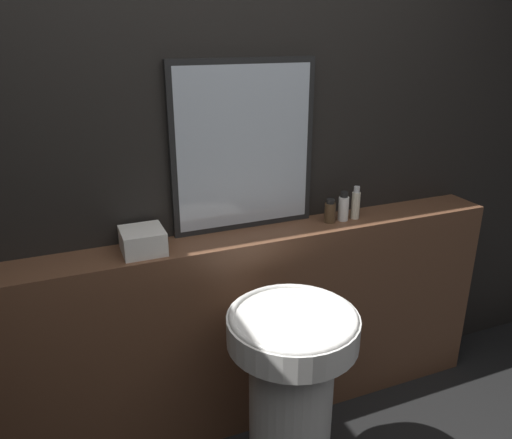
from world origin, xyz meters
The scene contains 8 objects.
wall_back centered at (0.00, 1.48, 1.25)m, with size 8.00×0.06×2.50m.
vanity_counter centered at (0.00, 1.34, 0.50)m, with size 2.66×0.23×1.00m.
pedestal_sink centered at (0.05, 0.86, 0.50)m, with size 0.50×0.50×0.87m.
mirror centered at (0.08, 1.43, 1.37)m, with size 0.66×0.03×0.75m.
towel_stack centered at (-0.40, 1.34, 1.04)m, with size 0.17×0.18×0.10m.
shampoo_bottle centered at (0.48, 1.34, 1.05)m, with size 0.05×0.05×0.12m.
conditioner_bottle centered at (0.55, 1.34, 1.06)m, with size 0.05×0.05×0.14m.
lotion_bottle centered at (0.62, 1.34, 1.07)m, with size 0.04×0.04×0.16m.
Camera 1 is at (-0.69, -0.57, 1.85)m, focal length 35.00 mm.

